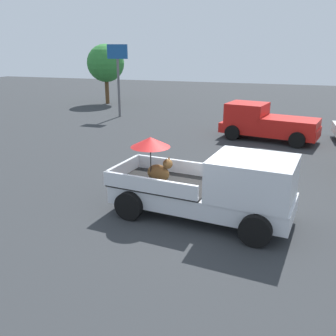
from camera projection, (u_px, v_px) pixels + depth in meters
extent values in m
plane|color=#2D3033|center=(200.00, 216.00, 10.64)|extent=(80.00, 80.00, 0.00)
cylinder|color=black|center=(270.00, 201.00, 10.66)|extent=(0.83, 0.38, 0.80)
cylinder|color=black|center=(255.00, 231.00, 8.97)|extent=(0.83, 0.38, 0.80)
cylinder|color=black|center=(160.00, 183.00, 12.06)|extent=(0.83, 0.38, 0.80)
cylinder|color=black|center=(129.00, 206.00, 10.37)|extent=(0.83, 0.38, 0.80)
cube|color=silver|center=(201.00, 198.00, 10.46)|extent=(5.19, 2.41, 0.50)
cube|color=silver|center=(253.00, 178.00, 9.66)|extent=(2.32, 2.11, 1.08)
cube|color=#4C606B|center=(294.00, 176.00, 9.20)|extent=(0.27, 1.71, 0.64)
cube|color=black|center=(164.00, 182.00, 10.83)|extent=(3.01, 2.18, 0.06)
cube|color=silver|center=(176.00, 166.00, 11.56)|extent=(2.79, 0.45, 0.40)
cube|color=silver|center=(149.00, 185.00, 9.97)|extent=(2.79, 0.45, 0.40)
cube|color=silver|center=(123.00, 169.00, 11.30)|extent=(0.33, 1.84, 0.40)
ellipsoid|color=brown|center=(158.00, 173.00, 10.71)|extent=(0.71, 0.40, 0.52)
sphere|color=brown|center=(168.00, 164.00, 10.49)|extent=(0.31, 0.31, 0.28)
cone|color=brown|center=(169.00, 158.00, 10.52)|extent=(0.10, 0.10, 0.12)
cone|color=brown|center=(167.00, 160.00, 10.38)|extent=(0.10, 0.10, 0.12)
cylinder|color=black|center=(151.00, 164.00, 10.59)|extent=(0.03, 0.03, 1.09)
cone|color=red|center=(150.00, 142.00, 10.39)|extent=(1.25, 1.25, 0.28)
cylinder|color=black|center=(232.00, 133.00, 19.09)|extent=(0.80, 0.41, 0.76)
cylinder|color=black|center=(244.00, 126.00, 20.66)|extent=(0.80, 0.41, 0.76)
cylinder|color=black|center=(297.00, 140.00, 17.59)|extent=(0.80, 0.41, 0.76)
cylinder|color=black|center=(305.00, 132.00, 19.17)|extent=(0.80, 0.41, 0.76)
cube|color=red|center=(269.00, 129.00, 19.07)|extent=(5.07, 2.75, 0.50)
cube|color=red|center=(247.00, 113.00, 19.40)|extent=(2.23, 2.15, 1.00)
cube|color=red|center=(290.00, 122.00, 18.47)|extent=(3.01, 2.32, 0.40)
cylinder|color=#59595B|center=(119.00, 88.00, 24.92)|extent=(0.16, 0.16, 3.78)
cube|color=#194C8C|center=(117.00, 52.00, 24.19)|extent=(1.40, 0.12, 0.90)
cylinder|color=brown|center=(107.00, 90.00, 30.85)|extent=(0.32, 0.32, 2.20)
sphere|color=#2D7A33|center=(106.00, 63.00, 30.18)|extent=(2.98, 2.98, 2.98)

